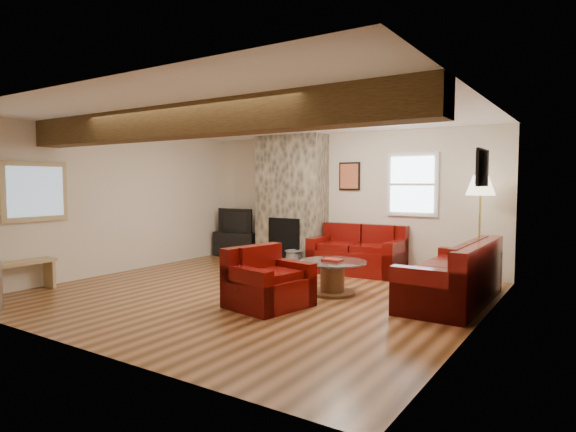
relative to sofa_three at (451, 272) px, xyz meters
The scene contains 17 objects.
room 2.80m from the sofa_three, 158.09° to the right, with size 8.00×8.00×8.00m.
oak_beam 3.85m from the sofa_three, 137.82° to the right, with size 6.00×0.36×0.38m, color #33210F.
chimney_breast 3.87m from the sofa_three, 156.77° to the left, with size 1.40×0.67×2.50m.
back_window 2.35m from the sofa_three, 123.42° to the left, with size 0.90×0.08×1.10m, color white, non-canonical shape.
hatch_window 6.08m from the sofa_three, 155.34° to the right, with size 0.08×1.00×0.90m, color tan, non-canonical shape.
ceiling_dome 2.58m from the sofa_three, behind, with size 0.40×0.40×0.18m, color white, non-canonical shape.
artwork_back 3.17m from the sofa_three, 143.68° to the left, with size 0.42×0.06×0.52m, color black, non-canonical shape.
artwork_right 1.59m from the sofa_three, 55.46° to the right, with size 0.06×0.55×0.42m, color black, non-canonical shape.
sofa_three is the anchor object (origin of this frame).
loveseat 2.30m from the sofa_three, 147.54° to the left, with size 1.57×0.90×0.83m, color #410804, non-canonical shape.
armchair_red 2.41m from the sofa_three, 141.59° to the right, with size 0.93×0.82×0.76m, color #410804, non-canonical shape.
coffee_table 1.60m from the sofa_three, 163.96° to the right, with size 0.97×0.97×0.51m.
tv_cabinet 5.10m from the sofa_three, 162.49° to the left, with size 1.05×0.42×0.52m, color black.
television 5.11m from the sofa_three, 162.49° to the left, with size 0.88×0.12×0.51m, color black.
floor_lamp 1.70m from the sofa_three, 87.19° to the left, with size 0.43×0.43×1.69m.
pine_bench 6.08m from the sofa_three, 150.97° to the right, with size 0.28×1.21×0.45m, color tan, non-canonical shape.
coal_bucket 3.35m from the sofa_three, 161.05° to the left, with size 0.35×0.35×0.33m, color gray, non-canonical shape.
Camera 1 is at (4.11, -5.42, 1.58)m, focal length 30.00 mm.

